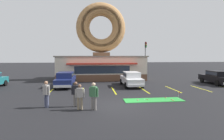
{
  "coord_description": "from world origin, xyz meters",
  "views": [
    {
      "loc": [
        -1.63,
        -11.55,
        3.34
      ],
      "look_at": [
        0.29,
        5.0,
        2.0
      ],
      "focal_mm": 28.0,
      "sensor_mm": 36.0,
      "label": 1
    }
  ],
  "objects_px": {
    "car_white": "(131,78)",
    "traffic_light_pole": "(145,54)",
    "putting_flag_pin": "(179,94)",
    "car_black": "(216,77)",
    "car_navy": "(66,79)",
    "pedestrian_clipboard_woman": "(76,93)",
    "pedestrian_leather_jacket_man": "(46,93)",
    "trash_bin": "(61,78)",
    "golf_ball": "(144,99)",
    "pedestrian_blue_sweater_man": "(80,96)",
    "pedestrian_hooded_kid": "(94,95)"
  },
  "relations": [
    {
      "from": "car_white",
      "to": "traffic_light_pole",
      "type": "distance_m",
      "value": 11.92
    },
    {
      "from": "traffic_light_pole",
      "to": "putting_flag_pin",
      "type": "bearing_deg",
      "value": -98.69
    },
    {
      "from": "car_black",
      "to": "traffic_light_pole",
      "type": "distance_m",
      "value": 12.02
    },
    {
      "from": "car_navy",
      "to": "pedestrian_clipboard_woman",
      "type": "xyz_separation_m",
      "value": [
        1.76,
        -7.69,
        0.05
      ]
    },
    {
      "from": "car_black",
      "to": "pedestrian_clipboard_woman",
      "type": "height_order",
      "value": "pedestrian_clipboard_woman"
    },
    {
      "from": "pedestrian_leather_jacket_man",
      "to": "trash_bin",
      "type": "bearing_deg",
      "value": 95.04
    },
    {
      "from": "traffic_light_pole",
      "to": "car_black",
      "type": "bearing_deg",
      "value": -61.99
    },
    {
      "from": "car_white",
      "to": "golf_ball",
      "type": "bearing_deg",
      "value": -93.55
    },
    {
      "from": "traffic_light_pole",
      "to": "pedestrian_clipboard_woman",
      "type": "bearing_deg",
      "value": -120.01
    },
    {
      "from": "car_white",
      "to": "pedestrian_leather_jacket_man",
      "type": "bearing_deg",
      "value": -135.01
    },
    {
      "from": "car_black",
      "to": "putting_flag_pin",
      "type": "bearing_deg",
      "value": -141.34
    },
    {
      "from": "pedestrian_leather_jacket_man",
      "to": "pedestrian_blue_sweater_man",
      "type": "bearing_deg",
      "value": -17.69
    },
    {
      "from": "car_white",
      "to": "traffic_light_pole",
      "type": "height_order",
      "value": "traffic_light_pole"
    },
    {
      "from": "car_black",
      "to": "car_white",
      "type": "xyz_separation_m",
      "value": [
        -10.36,
        -0.19,
        0.0
      ]
    },
    {
      "from": "car_navy",
      "to": "pedestrian_leather_jacket_man",
      "type": "distance_m",
      "value": 7.68
    },
    {
      "from": "golf_ball",
      "to": "pedestrian_leather_jacket_man",
      "type": "height_order",
      "value": "pedestrian_leather_jacket_man"
    },
    {
      "from": "car_navy",
      "to": "traffic_light_pole",
      "type": "height_order",
      "value": "traffic_light_pole"
    },
    {
      "from": "putting_flag_pin",
      "to": "pedestrian_clipboard_woman",
      "type": "xyz_separation_m",
      "value": [
        -7.71,
        -1.03,
        0.48
      ]
    },
    {
      "from": "pedestrian_blue_sweater_man",
      "to": "trash_bin",
      "type": "distance_m",
      "value": 12.58
    },
    {
      "from": "golf_ball",
      "to": "pedestrian_blue_sweater_man",
      "type": "relative_size",
      "value": 0.03
    },
    {
      "from": "putting_flag_pin",
      "to": "pedestrian_hooded_kid",
      "type": "bearing_deg",
      "value": -163.83
    },
    {
      "from": "pedestrian_hooded_kid",
      "to": "trash_bin",
      "type": "relative_size",
      "value": 1.76
    },
    {
      "from": "putting_flag_pin",
      "to": "trash_bin",
      "type": "relative_size",
      "value": 0.56
    },
    {
      "from": "car_white",
      "to": "traffic_light_pole",
      "type": "relative_size",
      "value": 0.79
    },
    {
      "from": "golf_ball",
      "to": "traffic_light_pole",
      "type": "height_order",
      "value": "traffic_light_pole"
    },
    {
      "from": "pedestrian_blue_sweater_man",
      "to": "traffic_light_pole",
      "type": "relative_size",
      "value": 0.27
    },
    {
      "from": "car_black",
      "to": "pedestrian_blue_sweater_man",
      "type": "bearing_deg",
      "value": -152.17
    },
    {
      "from": "car_black",
      "to": "pedestrian_leather_jacket_man",
      "type": "distance_m",
      "value": 19.14
    },
    {
      "from": "pedestrian_leather_jacket_man",
      "to": "golf_ball",
      "type": "bearing_deg",
      "value": 9.81
    },
    {
      "from": "pedestrian_blue_sweater_man",
      "to": "pedestrian_leather_jacket_man",
      "type": "height_order",
      "value": "pedestrian_leather_jacket_man"
    },
    {
      "from": "golf_ball",
      "to": "pedestrian_blue_sweater_man",
      "type": "bearing_deg",
      "value": -158.16
    },
    {
      "from": "pedestrian_blue_sweater_man",
      "to": "pedestrian_clipboard_woman",
      "type": "bearing_deg",
      "value": 113.86
    },
    {
      "from": "traffic_light_pole",
      "to": "pedestrian_leather_jacket_man",
      "type": "bearing_deg",
      "value": -124.35
    },
    {
      "from": "putting_flag_pin",
      "to": "car_white",
      "type": "height_order",
      "value": "car_white"
    },
    {
      "from": "car_white",
      "to": "car_navy",
      "type": "bearing_deg",
      "value": 176.72
    },
    {
      "from": "trash_bin",
      "to": "traffic_light_pole",
      "type": "height_order",
      "value": "traffic_light_pole"
    },
    {
      "from": "car_white",
      "to": "pedestrian_hooded_kid",
      "type": "xyz_separation_m",
      "value": [
        -4.23,
        -8.14,
        0.08
      ]
    },
    {
      "from": "pedestrian_clipboard_woman",
      "to": "traffic_light_pole",
      "type": "bearing_deg",
      "value": 59.99
    },
    {
      "from": "pedestrian_leather_jacket_man",
      "to": "trash_bin",
      "type": "height_order",
      "value": "pedestrian_leather_jacket_man"
    },
    {
      "from": "putting_flag_pin",
      "to": "pedestrian_leather_jacket_man",
      "type": "relative_size",
      "value": 0.32
    },
    {
      "from": "car_white",
      "to": "pedestrian_blue_sweater_man",
      "type": "xyz_separation_m",
      "value": [
        -5.09,
        -7.96,
        0.01
      ]
    },
    {
      "from": "car_navy",
      "to": "car_white",
      "type": "distance_m",
      "value": 7.17
    },
    {
      "from": "golf_ball",
      "to": "putting_flag_pin",
      "type": "height_order",
      "value": "putting_flag_pin"
    },
    {
      "from": "golf_ball",
      "to": "pedestrian_blue_sweater_man",
      "type": "distance_m",
      "value": 5.14
    },
    {
      "from": "car_black",
      "to": "trash_bin",
      "type": "height_order",
      "value": "car_black"
    },
    {
      "from": "pedestrian_hooded_kid",
      "to": "trash_bin",
      "type": "xyz_separation_m",
      "value": [
        -4.05,
        12.35,
        -0.46
      ]
    },
    {
      "from": "car_black",
      "to": "pedestrian_blue_sweater_man",
      "type": "relative_size",
      "value": 2.87
    },
    {
      "from": "trash_bin",
      "to": "traffic_light_pole",
      "type": "distance_m",
      "value": 14.94
    },
    {
      "from": "pedestrian_leather_jacket_man",
      "to": "putting_flag_pin",
      "type": "bearing_deg",
      "value": 6.1
    },
    {
      "from": "car_black",
      "to": "pedestrian_hooded_kid",
      "type": "xyz_separation_m",
      "value": [
        -14.59,
        -8.33,
        0.08
      ]
    }
  ]
}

